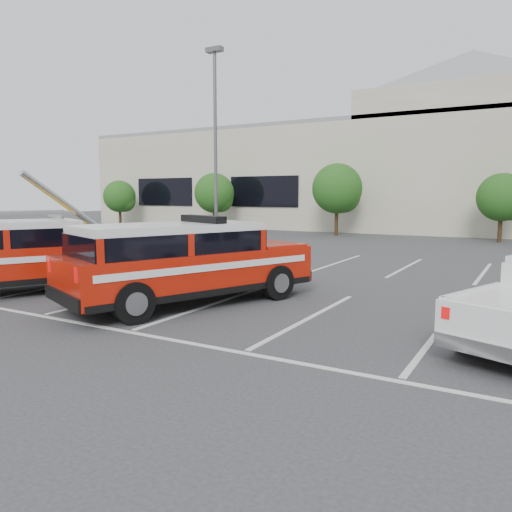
{
  "coord_description": "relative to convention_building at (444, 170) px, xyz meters",
  "views": [
    {
      "loc": [
        7.07,
        -10.02,
        2.74
      ],
      "look_at": [
        0.24,
        1.89,
        1.05
      ],
      "focal_mm": 35.0,
      "sensor_mm": 36.0,
      "label": 1
    }
  ],
  "objects": [
    {
      "name": "light_pole_left",
      "position": [
        -8.18,
        -19.86,
        0.47
      ],
      "size": [
        0.9,
        0.6,
        10.24
      ],
      "color": "#59595E",
      "rests_on": "ground"
    },
    {
      "name": "fire_chief_suv",
      "position": [
        -0.82,
        -32.01,
        -3.81
      ],
      "size": [
        4.49,
        6.69,
        2.21
      ],
      "rotation": [
        0.0,
        0.0,
        -0.39
      ],
      "color": "#AA1608",
      "rests_on": "ground"
    },
    {
      "name": "stall_markings",
      "position": [
        -0.18,
        -27.36,
        -4.71
      ],
      "size": [
        23.0,
        15.0,
        0.01
      ],
      "primitive_type": "cube",
      "color": "silver",
      "rests_on": "ground"
    },
    {
      "name": "tree_left",
      "position": [
        -15.09,
        -9.82,
        -1.95
      ],
      "size": [
        3.07,
        3.07,
        4.42
      ],
      "color": "#3F2B19",
      "rests_on": "ground"
    },
    {
      "name": "convention_building",
      "position": [
        0.0,
        0.0,
        0.0
      ],
      "size": [
        60.0,
        16.99,
        13.2
      ],
      "color": "beige",
      "rests_on": "ground"
    },
    {
      "name": "tree_far_left",
      "position": [
        -25.09,
        -9.82,
        -2.22
      ],
      "size": [
        2.77,
        2.77,
        3.99
      ],
      "color": "#3F2B19",
      "rests_on": "ground"
    },
    {
      "name": "tree_mid_right",
      "position": [
        4.91,
        -9.82,
        -2.22
      ],
      "size": [
        2.77,
        2.77,
        3.99
      ],
      "color": "#3F2B19",
      "rests_on": "ground"
    },
    {
      "name": "utility_rig",
      "position": [
        -10.55,
        -28.75,
        -3.98
      ],
      "size": [
        4.2,
        4.52,
        3.7
      ],
      "rotation": [
        0.0,
        0.0,
        -0.16
      ],
      "color": "#59595E",
      "rests_on": "ground"
    },
    {
      "name": "ladder_suv",
      "position": [
        -5.79,
        -33.08,
        -3.81
      ],
      "size": [
        4.75,
        6.17,
        2.28
      ],
      "rotation": [
        0.0,
        0.0,
        -0.5
      ],
      "color": "#AA1608",
      "rests_on": "ground"
    },
    {
      "name": "ground",
      "position": [
        -0.18,
        -31.86,
        -4.72
      ],
      "size": [
        120.0,
        120.0,
        0.0
      ],
      "primitive_type": "plane",
      "color": "#333335",
      "rests_on": "ground"
    },
    {
      "name": "tree_mid_left",
      "position": [
        -5.09,
        -9.82,
        -1.68
      ],
      "size": [
        3.37,
        3.37,
        4.85
      ],
      "color": "#3F2B19",
      "rests_on": "ground"
    }
  ]
}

